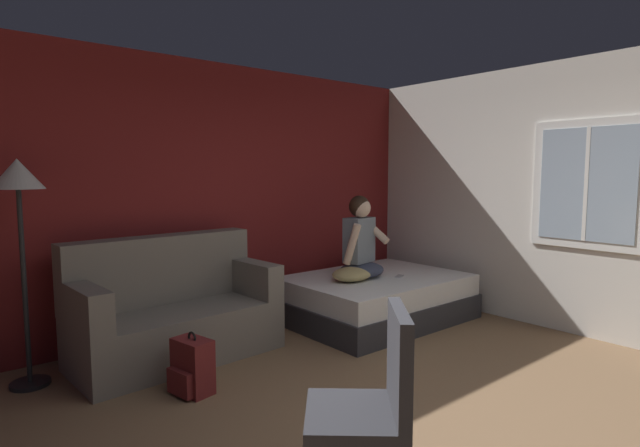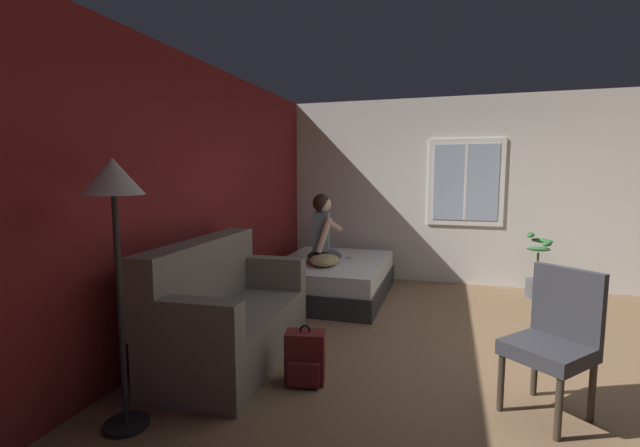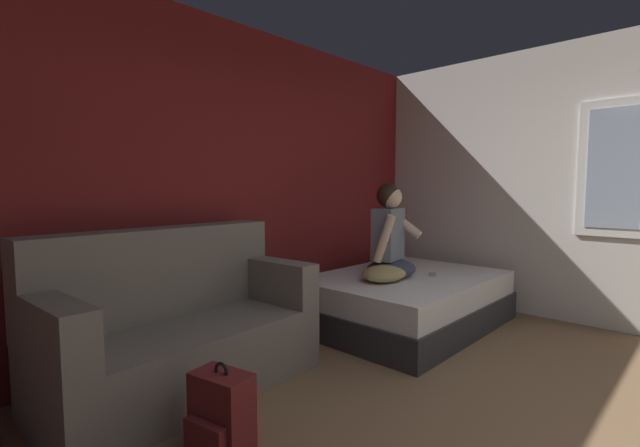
# 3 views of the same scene
# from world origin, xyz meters

# --- Properties ---
(ground_plane) EXTENTS (40.00, 40.00, 0.00)m
(ground_plane) POSITION_xyz_m (0.00, 0.00, 0.00)
(ground_plane) COLOR brown
(wall_back_accent) EXTENTS (10.30, 0.16, 2.70)m
(wall_back_accent) POSITION_xyz_m (0.00, 3.04, 1.35)
(wall_back_accent) COLOR maroon
(wall_back_accent) RESTS_ON ground
(wall_side_with_window) EXTENTS (0.19, 7.33, 2.70)m
(wall_side_with_window) POSITION_xyz_m (2.73, 0.00, 1.35)
(wall_side_with_window) COLOR silver
(wall_side_with_window) RESTS_ON ground
(bed) EXTENTS (1.91, 1.40, 0.48)m
(bed) POSITION_xyz_m (1.50, 2.06, 0.24)
(bed) COLOR #2D2D33
(bed) RESTS_ON ground
(couch) EXTENTS (1.74, 0.91, 1.04)m
(couch) POSITION_xyz_m (-0.64, 2.43, 0.39)
(couch) COLOR slate
(couch) RESTS_ON ground
(side_chair) EXTENTS (0.65, 0.65, 0.98)m
(side_chair) POSITION_xyz_m (-0.77, -0.08, 0.53)
(side_chair) COLOR #382D23
(side_chair) RESTS_ON ground
(person_seated) EXTENTS (0.59, 0.53, 0.88)m
(person_seated) POSITION_xyz_m (1.34, 2.14, 0.84)
(person_seated) COLOR #383D51
(person_seated) RESTS_ON bed
(backpack) EXTENTS (0.28, 0.33, 0.46)m
(backpack) POSITION_xyz_m (-0.86, 1.64, 0.19)
(backpack) COLOR maroon
(backpack) RESTS_ON ground
(throw_pillow) EXTENTS (0.52, 0.41, 0.14)m
(throw_pillow) POSITION_xyz_m (1.14, 2.06, 0.55)
(throw_pillow) COLOR tan
(throw_pillow) RESTS_ON bed
(cell_phone) EXTENTS (0.16, 0.12, 0.01)m
(cell_phone) POSITION_xyz_m (1.67, 1.88, 0.48)
(cell_phone) COLOR #B7B7BC
(cell_phone) RESTS_ON bed
(floor_lamp) EXTENTS (0.36, 0.36, 1.70)m
(floor_lamp) POSITION_xyz_m (-1.74, 2.54, 1.43)
(floor_lamp) COLOR black
(floor_lamp) RESTS_ON ground
(potted_plant) EXTENTS (0.39, 0.37, 0.85)m
(potted_plant) POSITION_xyz_m (2.18, -0.51, 0.30)
(potted_plant) COLOR #4C4C51
(potted_plant) RESTS_ON ground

